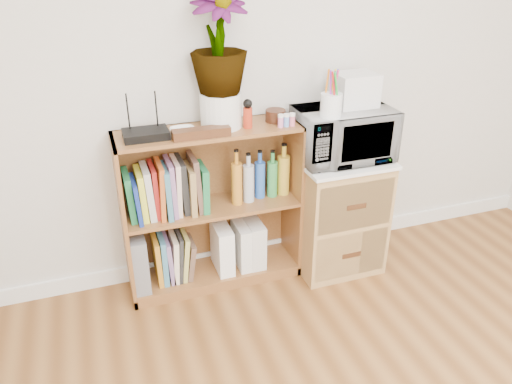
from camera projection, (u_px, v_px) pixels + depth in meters
name	position (u px, v px, depth m)	size (l,w,h in m)	color
skirting_board	(262.00, 248.00, 3.23)	(4.00, 0.02, 0.10)	white
bookshelf	(212.00, 209.00, 2.82)	(1.00, 0.30, 0.95)	brown
wicker_unit	(336.00, 213.00, 3.03)	(0.50, 0.45, 0.70)	#9E7542
microwave	(343.00, 134.00, 2.79)	(0.52, 0.35, 0.29)	white
pen_cup	(331.00, 105.00, 2.58)	(0.11, 0.11, 0.12)	white
small_appliance	(355.00, 90.00, 2.74)	(0.23, 0.19, 0.18)	silver
router	(146.00, 134.00, 2.49)	(0.22, 0.15, 0.04)	black
white_bowl	(183.00, 131.00, 2.53)	(0.13, 0.13, 0.03)	white
plant_pot	(221.00, 110.00, 2.60)	(0.22, 0.22, 0.18)	white
potted_plant	(219.00, 41.00, 2.45)	(0.29, 0.29, 0.51)	#2E7433
trinket_box	(201.00, 133.00, 2.49)	(0.29, 0.07, 0.05)	#3A1B10
kokeshi_doll	(248.00, 118.00, 2.61)	(0.05, 0.05, 0.11)	#AD2B15
wooden_bowl	(275.00, 116.00, 2.71)	(0.11, 0.11, 0.06)	#331A0D
paint_jars	(286.00, 121.00, 2.64)	(0.12, 0.04, 0.06)	pink
file_box	(137.00, 259.00, 2.80)	(0.10, 0.27, 0.33)	slate
magazine_holder_left	(222.00, 247.00, 2.94)	(0.09, 0.23, 0.29)	white
magazine_holder_mid	(243.00, 244.00, 2.98)	(0.09, 0.22, 0.28)	silver
magazine_holder_right	(254.00, 242.00, 3.00)	(0.09, 0.23, 0.28)	silver
cookbooks	(167.00, 189.00, 2.68)	(0.43, 0.20, 0.31)	#207842
liquor_bottles	(262.00, 175.00, 2.83)	(0.36, 0.07, 0.32)	#C37D24
lower_books	(173.00, 257.00, 2.87)	(0.23, 0.19, 0.29)	#BE8021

